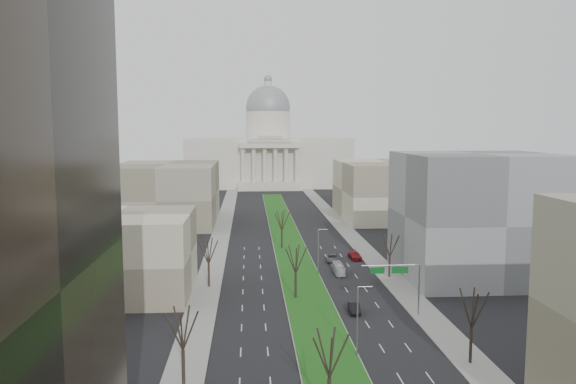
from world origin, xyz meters
name	(u,v)px	position (x,y,z in m)	size (l,w,h in m)	color
ground	(290,248)	(0.00, 120.00, 0.00)	(600.00, 600.00, 0.00)	black
median	(290,249)	(0.00, 118.99, 0.10)	(8.00, 222.03, 0.20)	#999993
sidewalk_left	(210,276)	(-17.50, 95.00, 0.07)	(5.00, 330.00, 0.15)	gray
sidewalk_right	(387,273)	(17.50, 95.00, 0.07)	(5.00, 330.00, 0.15)	gray
capitol	(268,153)	(0.00, 269.59, 16.31)	(80.00, 46.00, 55.00)	beige
building_beige_left	(116,254)	(-33.00, 85.00, 7.00)	(26.00, 22.00, 14.00)	gray
building_grey_right	(476,216)	(34.00, 92.00, 12.00)	(28.00, 26.00, 24.00)	slate
building_far_left	(166,193)	(-35.00, 160.00, 9.00)	(30.00, 40.00, 18.00)	gray
building_far_right	(388,190)	(35.00, 165.00, 9.00)	(30.00, 40.00, 18.00)	gray
tree_left_mid	(182,327)	(-17.20, 48.00, 7.00)	(5.40, 5.40, 9.72)	black
tree_left_far	(208,250)	(-17.20, 88.00, 6.84)	(5.28, 5.28, 9.50)	black
tree_right_mid	(472,307)	(17.20, 52.00, 7.16)	(5.52, 5.52, 9.94)	black
tree_right_far	(390,245)	(17.20, 92.00, 6.53)	(5.04, 5.04, 9.07)	black
tree_median_a	(330,352)	(-2.00, 40.00, 7.00)	(5.40, 5.40, 9.72)	black
tree_median_b	(296,258)	(-2.00, 80.00, 7.00)	(5.40, 5.40, 9.72)	black
tree_median_c	(282,220)	(-2.00, 120.00, 7.00)	(5.40, 5.40, 9.72)	black
streetlamp_median_b	(358,320)	(3.76, 55.00, 4.81)	(1.90, 0.20, 9.16)	gray
streetlamp_median_c	(319,251)	(3.76, 95.00, 4.81)	(1.90, 0.20, 9.16)	gray
mast_arm_signs	(402,277)	(13.49, 70.03, 6.11)	(9.12, 0.24, 8.09)	gray
car_black	(354,308)	(6.56, 72.04, 0.77)	(1.64, 4.70, 1.55)	black
car_red	(355,255)	(13.50, 107.96, 0.81)	(2.27, 5.58, 1.62)	maroon
car_grey_far	(333,258)	(8.23, 105.79, 0.78)	(2.60, 5.64, 1.57)	#4D5155
box_van	(339,268)	(7.91, 95.90, 1.01)	(1.69, 7.23, 2.02)	silver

